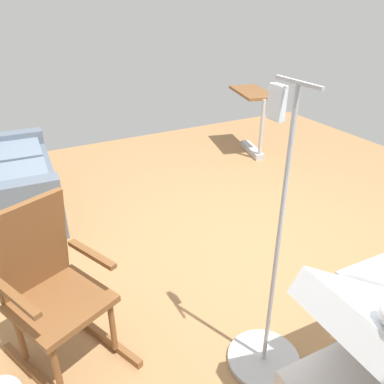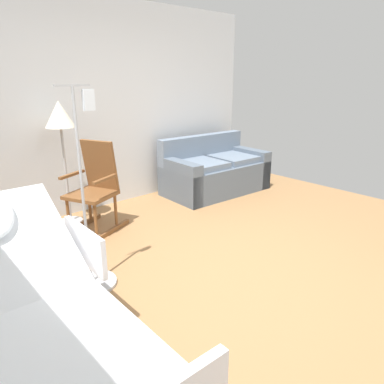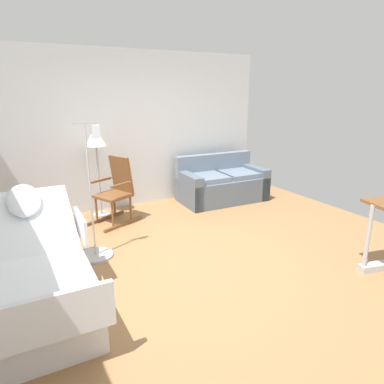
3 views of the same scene
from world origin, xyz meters
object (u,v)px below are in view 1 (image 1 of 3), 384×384
(rocking_chair, at_px, (52,291))
(overbed_table, at_px, (253,115))
(iv_pole, at_px, (266,331))
(couch, at_px, (6,183))

(rocking_chair, bearing_deg, overbed_table, -53.25)
(rocking_chair, relative_size, iv_pole, 0.62)
(overbed_table, xyz_separation_m, iv_pole, (-2.92, 2.00, -0.28))
(couch, height_order, overbed_table, couch)
(overbed_table, height_order, iv_pole, iv_pole)
(iv_pole, bearing_deg, overbed_table, -34.44)
(overbed_table, distance_m, iv_pole, 3.55)
(overbed_table, bearing_deg, couch, 93.61)
(rocking_chair, height_order, iv_pole, iv_pole)
(couch, bearing_deg, iv_pole, -156.56)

